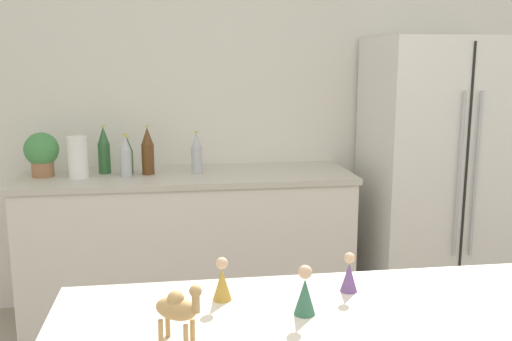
{
  "coord_description": "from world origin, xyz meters",
  "views": [
    {
      "loc": [
        -0.45,
        -0.98,
        1.59
      ],
      "look_at": [
        -0.11,
        1.4,
        1.13
      ],
      "focal_mm": 40.0,
      "sensor_mm": 36.0,
      "label": 1
    }
  ],
  "objects_px": {
    "back_bottle_4": "(197,153)",
    "wise_man_figurine_purple": "(222,282)",
    "back_bottle_3": "(126,156)",
    "camel_figurine": "(178,308)",
    "back_bottle_1": "(128,156)",
    "back_bottle_2": "(148,151)",
    "potted_plant": "(42,152)",
    "paper_towel_roll": "(78,157)",
    "refrigerator": "(438,177)",
    "wise_man_figurine_blue": "(349,275)",
    "wise_man_figurine_crimson": "(305,293)",
    "back_bottle_0": "(104,150)"
  },
  "relations": [
    {
      "from": "back_bottle_4",
      "to": "wise_man_figurine_purple",
      "type": "xyz_separation_m",
      "value": [
        -0.01,
        -1.92,
        -0.05
      ]
    },
    {
      "from": "back_bottle_3",
      "to": "camel_figurine",
      "type": "relative_size",
      "value": 1.69
    },
    {
      "from": "back_bottle_1",
      "to": "back_bottle_2",
      "type": "distance_m",
      "value": 0.13
    },
    {
      "from": "potted_plant",
      "to": "paper_towel_roll",
      "type": "distance_m",
      "value": 0.23
    },
    {
      "from": "back_bottle_3",
      "to": "camel_figurine",
      "type": "height_order",
      "value": "back_bottle_3"
    },
    {
      "from": "back_bottle_1",
      "to": "wise_man_figurine_purple",
      "type": "distance_m",
      "value": 1.98
    },
    {
      "from": "refrigerator",
      "to": "back_bottle_2",
      "type": "distance_m",
      "value": 1.81
    },
    {
      "from": "back_bottle_1",
      "to": "back_bottle_3",
      "type": "height_order",
      "value": "back_bottle_3"
    },
    {
      "from": "back_bottle_2",
      "to": "wise_man_figurine_blue",
      "type": "distance_m",
      "value": 2.02
    },
    {
      "from": "refrigerator",
      "to": "camel_figurine",
      "type": "bearing_deg",
      "value": -128.32
    },
    {
      "from": "potted_plant",
      "to": "back_bottle_2",
      "type": "distance_m",
      "value": 0.61
    },
    {
      "from": "wise_man_figurine_crimson",
      "to": "wise_man_figurine_blue",
      "type": "bearing_deg",
      "value": 38.99
    },
    {
      "from": "back_bottle_4",
      "to": "wise_man_figurine_blue",
      "type": "distance_m",
      "value": 1.94
    },
    {
      "from": "back_bottle_1",
      "to": "wise_man_figurine_purple",
      "type": "relative_size",
      "value": 1.87
    },
    {
      "from": "wise_man_figurine_blue",
      "to": "wise_man_figurine_purple",
      "type": "height_order",
      "value": "wise_man_figurine_purple"
    },
    {
      "from": "wise_man_figurine_blue",
      "to": "potted_plant",
      "type": "bearing_deg",
      "value": 122.94
    },
    {
      "from": "refrigerator",
      "to": "camel_figurine",
      "type": "relative_size",
      "value": 11.52
    },
    {
      "from": "back_bottle_0",
      "to": "back_bottle_4",
      "type": "xyz_separation_m",
      "value": [
        0.55,
        -0.07,
        -0.02
      ]
    },
    {
      "from": "back_bottle_3",
      "to": "wise_man_figurine_crimson",
      "type": "bearing_deg",
      "value": -72.9
    },
    {
      "from": "back_bottle_3",
      "to": "wise_man_figurine_blue",
      "type": "xyz_separation_m",
      "value": [
        0.77,
        -1.85,
        -0.05
      ]
    },
    {
      "from": "back_bottle_0",
      "to": "wise_man_figurine_blue",
      "type": "height_order",
      "value": "back_bottle_0"
    },
    {
      "from": "back_bottle_4",
      "to": "back_bottle_2",
      "type": "bearing_deg",
      "value": 179.82
    },
    {
      "from": "back_bottle_2",
      "to": "back_bottle_3",
      "type": "distance_m",
      "value": 0.14
    },
    {
      "from": "refrigerator",
      "to": "paper_towel_roll",
      "type": "distance_m",
      "value": 2.2
    },
    {
      "from": "back_bottle_4",
      "to": "camel_figurine",
      "type": "xyz_separation_m",
      "value": [
        -0.13,
        -2.14,
        -0.01
      ]
    },
    {
      "from": "refrigerator",
      "to": "back_bottle_4",
      "type": "xyz_separation_m",
      "value": [
        -1.51,
        0.07,
        0.18
      ]
    },
    {
      "from": "back_bottle_4",
      "to": "camel_figurine",
      "type": "height_order",
      "value": "back_bottle_4"
    },
    {
      "from": "paper_towel_roll",
      "to": "wise_man_figurine_purple",
      "type": "xyz_separation_m",
      "value": [
        0.67,
        -1.86,
        -0.05
      ]
    },
    {
      "from": "back_bottle_0",
      "to": "camel_figurine",
      "type": "xyz_separation_m",
      "value": [
        0.42,
        -2.21,
        -0.03
      ]
    },
    {
      "from": "paper_towel_roll",
      "to": "wise_man_figurine_crimson",
      "type": "bearing_deg",
      "value": -66.13
    },
    {
      "from": "back_bottle_0",
      "to": "camel_figurine",
      "type": "height_order",
      "value": "back_bottle_0"
    },
    {
      "from": "wise_man_figurine_blue",
      "to": "refrigerator",
      "type": "bearing_deg",
      "value": 57.85
    },
    {
      "from": "back_bottle_0",
      "to": "back_bottle_1",
      "type": "xyz_separation_m",
      "value": [
        0.14,
        -0.04,
        -0.03
      ]
    },
    {
      "from": "back_bottle_0",
      "to": "wise_man_figurine_blue",
      "type": "xyz_separation_m",
      "value": [
        0.9,
        -1.98,
        -0.07
      ]
    },
    {
      "from": "back_bottle_0",
      "to": "back_bottle_3",
      "type": "relative_size",
      "value": 1.15
    },
    {
      "from": "back_bottle_3",
      "to": "wise_man_figurine_crimson",
      "type": "distance_m",
      "value": 2.07
    },
    {
      "from": "refrigerator",
      "to": "wise_man_figurine_blue",
      "type": "bearing_deg",
      "value": -122.15
    },
    {
      "from": "camel_figurine",
      "to": "wise_man_figurine_crimson",
      "type": "xyz_separation_m",
      "value": [
        0.33,
        0.11,
        -0.03
      ]
    },
    {
      "from": "back_bottle_0",
      "to": "wise_man_figurine_blue",
      "type": "bearing_deg",
      "value": -65.44
    },
    {
      "from": "back_bottle_4",
      "to": "wise_man_figurine_blue",
      "type": "height_order",
      "value": "back_bottle_4"
    },
    {
      "from": "back_bottle_1",
      "to": "camel_figurine",
      "type": "height_order",
      "value": "back_bottle_1"
    },
    {
      "from": "refrigerator",
      "to": "back_bottle_4",
      "type": "bearing_deg",
      "value": 177.43
    },
    {
      "from": "back_bottle_2",
      "to": "wise_man_figurine_purple",
      "type": "distance_m",
      "value": 1.94
    },
    {
      "from": "wise_man_figurine_crimson",
      "to": "wise_man_figurine_purple",
      "type": "distance_m",
      "value": 0.24
    },
    {
      "from": "back_bottle_0",
      "to": "camel_figurine",
      "type": "distance_m",
      "value": 2.25
    },
    {
      "from": "wise_man_figurine_blue",
      "to": "back_bottle_1",
      "type": "bearing_deg",
      "value": 111.5
    },
    {
      "from": "back_bottle_1",
      "to": "camel_figurine",
      "type": "xyz_separation_m",
      "value": [
        0.28,
        -2.17,
        -0.0
      ]
    },
    {
      "from": "back_bottle_2",
      "to": "back_bottle_1",
      "type": "bearing_deg",
      "value": 167.9
    },
    {
      "from": "back_bottle_2",
      "to": "wise_man_figurine_purple",
      "type": "height_order",
      "value": "back_bottle_2"
    },
    {
      "from": "paper_towel_roll",
      "to": "refrigerator",
      "type": "bearing_deg",
      "value": -0.41
    }
  ]
}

